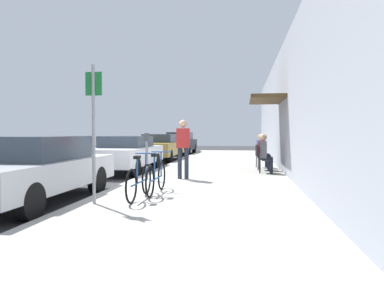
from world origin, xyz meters
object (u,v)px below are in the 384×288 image
object	(u,v)px
pedestrian_standing	(183,144)
bicycle_0	(139,181)
cafe_chair_0	(263,158)
bicycle_1	(156,177)
parked_car_1	(126,153)
cafe_chair_1	(262,156)
street_sign	(94,123)
cafe_chair_2	(261,154)
seated_patron_1	(264,151)
parking_meter	(147,153)
seated_patron_2	(262,149)
parked_car_2	(160,147)
parked_car_0	(34,168)
seated_patron_0	(265,152)
parked_car_3	(180,143)

from	to	relation	value
pedestrian_standing	bicycle_0	bearing A→B (deg)	-96.45
cafe_chair_0	bicycle_1	bearing A→B (deg)	-120.18
parked_car_1	cafe_chair_1	distance (m)	4.95
street_sign	cafe_chair_2	distance (m)	8.28
bicycle_0	seated_patron_1	size ratio (longest dim) A/B	1.33
seated_patron_1	parked_car_1	bearing A→B (deg)	-175.84
parking_meter	seated_patron_2	size ratio (longest dim) A/B	1.02
seated_patron_1	seated_patron_2	bearing A→B (deg)	89.96
parking_meter	street_sign	world-z (taller)	street_sign
parked_car_2	parking_meter	size ratio (longest dim) A/B	3.33
parked_car_0	bicycle_0	distance (m)	2.22
seated_patron_0	bicycle_1	bearing A→B (deg)	-120.79
street_sign	parked_car_2	bearing A→B (deg)	97.35
bicycle_0	pedestrian_standing	size ratio (longest dim) A/B	1.01
parked_car_3	cafe_chair_2	world-z (taller)	parked_car_3
seated_patron_0	seated_patron_1	bearing A→B (deg)	89.99
seated_patron_0	seated_patron_2	distance (m)	1.86
parked_car_1	parking_meter	world-z (taller)	parking_meter
bicycle_0	cafe_chair_2	distance (m)	7.39
bicycle_1	parked_car_2	bearing A→B (deg)	102.95
seated_patron_1	cafe_chair_2	size ratio (longest dim) A/B	1.48
bicycle_1	pedestrian_standing	xyz separation A→B (m)	(0.17, 2.50, 0.64)
pedestrian_standing	street_sign	bearing A→B (deg)	-105.76
parked_car_0	seated_patron_1	xyz separation A→B (m)	(4.99, 6.11, 0.10)
parked_car_2	cafe_chair_0	size ratio (longest dim) A/B	5.06
bicycle_0	cafe_chair_1	distance (m)	6.57
parked_car_1	cafe_chair_1	size ratio (longest dim) A/B	5.06
cafe_chair_0	parked_car_2	bearing A→B (deg)	129.44
parked_car_0	street_sign	size ratio (longest dim) A/B	1.69
cafe_chair_1	pedestrian_standing	bearing A→B (deg)	-130.11
parking_meter	cafe_chair_0	size ratio (longest dim) A/B	1.52
cafe_chair_1	bicycle_1	bearing A→B (deg)	-115.58
parked_car_1	seated_patron_1	world-z (taller)	seated_patron_1
seated_patron_0	seated_patron_1	world-z (taller)	same
bicycle_0	cafe_chair_2	bearing A→B (deg)	68.28
parking_meter	cafe_chair_2	world-z (taller)	parking_meter
parking_meter	cafe_chair_0	world-z (taller)	parking_meter
bicycle_1	street_sign	bearing A→B (deg)	-125.43
parked_car_0	parked_car_2	xyz separation A→B (m)	(-0.00, 11.17, 0.01)
parked_car_0	cafe_chair_0	xyz separation A→B (m)	(4.93, 5.18, -0.09)
parked_car_1	bicycle_0	world-z (taller)	parked_car_1
parked_car_2	parking_meter	distance (m)	8.29
cafe_chair_0	cafe_chair_1	size ratio (longest dim) A/B	1.00
parked_car_0	seated_patron_1	bearing A→B (deg)	50.73
parked_car_2	parking_meter	bearing A→B (deg)	-79.22
street_sign	cafe_chair_0	distance (m)	6.67
cafe_chair_0	cafe_chair_2	distance (m)	1.84
bicycle_1	cafe_chair_0	xyz separation A→B (m)	(2.55, 4.38, 0.14)
parked_car_3	street_sign	bearing A→B (deg)	-85.07
parked_car_0	pedestrian_standing	size ratio (longest dim) A/B	2.59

